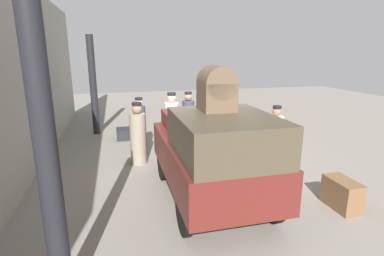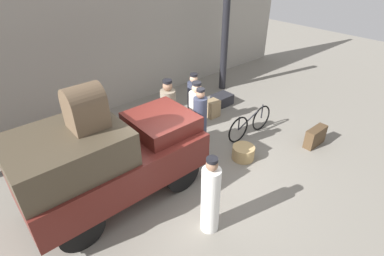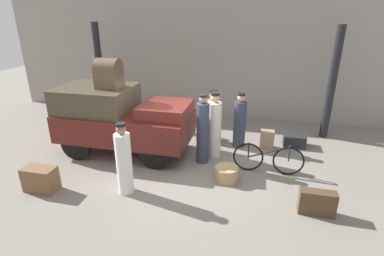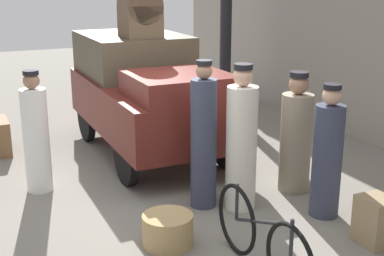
{
  "view_description": "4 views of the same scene",
  "coord_description": "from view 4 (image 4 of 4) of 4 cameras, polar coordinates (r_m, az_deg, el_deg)",
  "views": [
    {
      "loc": [
        -7.03,
        2.05,
        2.86
      ],
      "look_at": [
        0.2,
        0.2,
        0.95
      ],
      "focal_mm": 28.0,
      "sensor_mm": 36.0,
      "label": 1
    },
    {
      "loc": [
        -3.65,
        -4.27,
        4.61
      ],
      "look_at": [
        0.2,
        0.2,
        0.95
      ],
      "focal_mm": 28.0,
      "sensor_mm": 36.0,
      "label": 2
    },
    {
      "loc": [
        1.85,
        -6.79,
        3.81
      ],
      "look_at": [
        0.2,
        0.2,
        0.95
      ],
      "focal_mm": 28.0,
      "sensor_mm": 36.0,
      "label": 3
    },
    {
      "loc": [
        6.09,
        -2.5,
        2.83
      ],
      "look_at": [
        0.2,
        0.2,
        0.95
      ],
      "focal_mm": 50.0,
      "sensor_mm": 36.0,
      "label": 4
    }
  ],
  "objects": [
    {
      "name": "bicycle",
      "position": [
        5.27,
        7.38,
        -11.63
      ],
      "size": [
        1.72,
        0.04,
        0.8
      ],
      "color": "black",
      "rests_on": "ground"
    },
    {
      "name": "conductor_in_dark_uniform",
      "position": [
        6.54,
        1.25,
        -1.32
      ],
      "size": [
        0.32,
        0.32,
        1.85
      ],
      "color": "#33384C",
      "rests_on": "ground"
    },
    {
      "name": "truck",
      "position": [
        8.64,
        -4.87,
        4.08
      ],
      "size": [
        3.61,
        1.71,
        1.85
      ],
      "color": "black",
      "rests_on": "ground"
    },
    {
      "name": "porter_with_bicycle",
      "position": [
        7.34,
        -16.3,
        -0.91
      ],
      "size": [
        0.34,
        0.34,
        1.64
      ],
      "color": "white",
      "rests_on": "ground"
    },
    {
      "name": "porter_carrying_trunk",
      "position": [
        6.52,
        14.23,
        -3.0
      ],
      "size": [
        0.35,
        0.35,
        1.62
      ],
      "color": "#33384C",
      "rests_on": "ground"
    },
    {
      "name": "trunk_large_brown",
      "position": [
        6.17,
        19.01,
        -9.35
      ],
      "size": [
        0.39,
        0.34,
        0.53
      ],
      "color": "#937A56",
      "rests_on": "ground"
    },
    {
      "name": "ground_plane",
      "position": [
        7.17,
        -2.14,
        -7.09
      ],
      "size": [
        30.0,
        30.0,
        0.0
      ],
      "primitive_type": "plane",
      "color": "gray"
    },
    {
      "name": "porter_lifting_near_truck",
      "position": [
        7.19,
        11.01,
        -1.08
      ],
      "size": [
        0.41,
        0.41,
        1.62
      ],
      "color": "gray",
      "rests_on": "ground"
    },
    {
      "name": "trunk_on_truck_roof",
      "position": [
        8.68,
        -5.58,
        12.15
      ],
      "size": [
        0.62,
        0.57,
        0.78
      ],
      "color": "brown",
      "rests_on": "truck"
    },
    {
      "name": "porter_standing_middle",
      "position": [
        6.53,
        5.29,
        -1.68
      ],
      "size": [
        0.38,
        0.38,
        1.81
      ],
      "color": "silver",
      "rests_on": "ground"
    },
    {
      "name": "canopy_pillar_left",
      "position": [
        11.26,
        3.62,
        10.45
      ],
      "size": [
        0.24,
        0.24,
        3.42
      ],
      "color": "black",
      "rests_on": "ground"
    },
    {
      "name": "wicker_basket",
      "position": [
        5.87,
        -2.61,
        -10.78
      ],
      "size": [
        0.55,
        0.55,
        0.34
      ],
      "color": "tan",
      "rests_on": "ground"
    }
  ]
}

